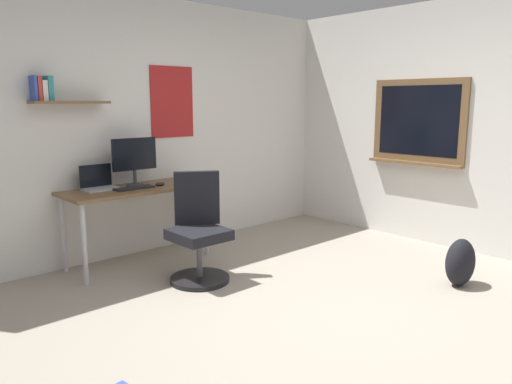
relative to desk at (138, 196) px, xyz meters
name	(u,v)px	position (x,y,z in m)	size (l,w,h in m)	color
ground_plane	(328,321)	(0.34, -2.09, -0.67)	(5.20, 5.20, 0.00)	#9E9384
wall_back	(146,126)	(0.33, 0.36, 0.64)	(5.00, 0.30, 2.60)	silver
wall_right	(484,127)	(2.78, -2.06, 0.63)	(0.22, 5.00, 2.60)	silver
desk	(138,196)	(0.00, 0.00, 0.00)	(1.41, 0.57, 0.75)	brown
office_chair	(199,234)	(0.16, -0.77, -0.26)	(0.55, 0.57, 0.95)	black
laptop	(99,184)	(-0.32, 0.14, 0.14)	(0.31, 0.21, 0.23)	#ADAFB5
monitor_primary	(134,158)	(0.04, 0.09, 0.35)	(0.46, 0.17, 0.46)	#38383D
keyboard	(134,188)	(-0.07, -0.07, 0.09)	(0.37, 0.13, 0.02)	black
computer_mouse	(160,184)	(0.21, -0.07, 0.10)	(0.10, 0.06, 0.03)	#262628
coffee_mug	(190,176)	(0.61, -0.02, 0.13)	(0.08, 0.08, 0.09)	#338C4C
backpack	(460,262)	(1.71, -2.40, -0.46)	(0.32, 0.22, 0.41)	black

